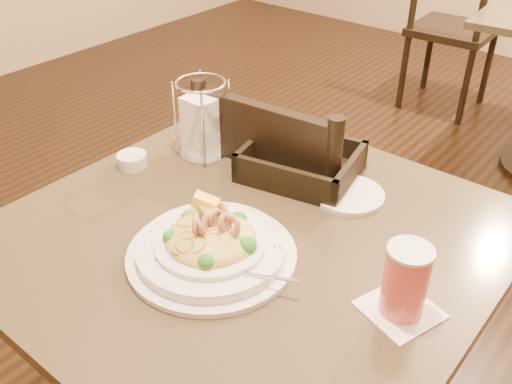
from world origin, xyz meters
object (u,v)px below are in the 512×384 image
Objects in this scene: pasta_bowl at (211,245)px; side_plate at (349,194)px; butter_ramekin at (132,160)px; bread_basket at (301,166)px; napkin_caddy at (203,124)px; dining_chair_far at (452,23)px; main_table at (250,317)px; drink_glass at (405,281)px; dining_chair_near at (288,227)px.

pasta_bowl is 0.35m from side_plate.
butter_ramekin is at bearing 161.39° from pasta_bowl.
napkin_caddy is at bearing -164.00° from bread_basket.
napkin_caddy is at bearing 94.70° from dining_chair_far.
bread_basket reaches higher than butter_ramekin.
side_plate is (0.09, 0.23, 0.24)m from main_table.
side_plate is (0.09, 0.33, -0.02)m from pasta_bowl.
napkin_caddy reaches higher than side_plate.
drink_glass is (0.33, 0.10, 0.03)m from pasta_bowl.
dining_chair_near reaches higher than side_plate.
dining_chair_near and dining_chair_far have the same top height.
butter_ramekin is at bearing -120.44° from napkin_caddy.
napkin_caddy is (0.28, -2.21, 0.34)m from dining_chair_far.
drink_glass reaches higher than butter_ramekin.
napkin_caddy reaches higher than butter_ramekin.
napkin_caddy reaches higher than drink_glass.
main_table is 0.34m from side_plate.
bread_basket is 1.84× the size of side_plate.
main_table is 0.97× the size of dining_chair_near.
napkin_caddy is 2.71× the size of butter_ramekin.
side_plate is at bearing 75.08° from pasta_bowl.
bread_basket is 1.51× the size of napkin_caddy.
main_table is 2.61× the size of pasta_bowl.
pasta_bowl is (0.56, -2.48, 0.29)m from dining_chair_far.
side_plate is at bearing -3.11° from bread_basket.
bread_basket is at bearing 101.02° from dining_chair_far.
napkin_caddy reaches higher than pasta_bowl.
bread_basket reaches higher than main_table.
bread_basket is (0.51, -2.14, 0.28)m from dining_chair_far.
main_table is at bearing 100.77° from dining_chair_far.
dining_chair_near reaches higher than main_table.
dining_chair_far is 2.26m from side_plate.
bread_basket is at bearing 97.30° from pasta_bowl.
drink_glass is (0.89, -2.39, 0.32)m from dining_chair_far.
napkin_caddy is at bearing 46.89° from dining_chair_near.
pasta_bowl reaches higher than main_table.
side_plate is (0.23, -0.11, 0.26)m from dining_chair_near.
drink_glass is at bearing -32.90° from bread_basket.
pasta_bowl is at bearing -18.61° from butter_ramekin.
butter_ramekin is (-0.09, -0.15, -0.06)m from napkin_caddy.
dining_chair_near is 0.55m from pasta_bowl.
dining_chair_near reaches higher than bread_basket.
dining_chair_far is 2.22m from bread_basket.
napkin_caddy is at bearing 149.41° from main_table.
napkin_caddy is (-0.28, 0.27, 0.05)m from pasta_bowl.
butter_ramekin is at bearing 92.15° from dining_chair_far.
dining_chair_near reaches higher than butter_ramekin.
pasta_bowl is 0.35m from drink_glass.
dining_chair_near is 0.37m from side_plate.
pasta_bowl is (-0.00, -0.11, 0.27)m from main_table.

